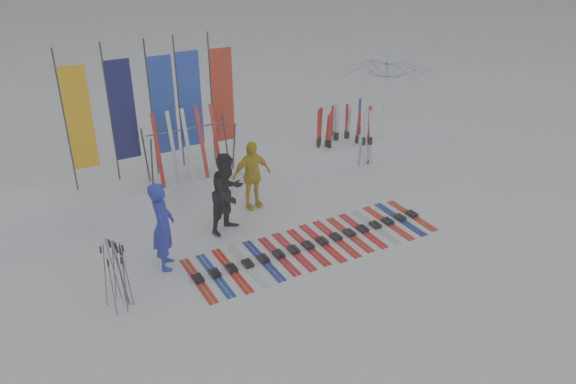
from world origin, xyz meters
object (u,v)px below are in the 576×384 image
person_yellow (252,175)px  ski_row (315,244)px  person_blue (163,226)px  person_black (228,193)px  tent_canopy (386,101)px  ski_rack (190,144)px

person_yellow → ski_row: size_ratio=0.31×
person_blue → ski_row: bearing=-85.1°
person_black → ski_row: size_ratio=0.33×
person_blue → person_yellow: bearing=-41.5°
tent_canopy → ski_rack: (-6.40, -0.83, 0.14)m
person_blue → person_yellow: 2.92m
person_yellow → person_blue: bearing=-153.0°
person_blue → tent_canopy: size_ratio=0.65×
ski_rack → person_black: bearing=-86.0°
person_black → person_blue: bearing=179.0°
person_yellow → ski_row: (0.40, -2.18, -0.78)m
ski_rack → person_yellow: bearing=-47.2°
ski_row → person_black: bearing=131.9°
person_yellow → ski_row: 2.35m
person_black → tent_canopy: bearing=-0.8°
ski_row → ski_rack: ski_rack is taller
person_blue → person_black: (1.64, 0.69, -0.00)m
person_blue → ski_row: 3.17m
person_black → ski_rack: ski_rack is taller
person_yellow → person_black: bearing=-143.5°
tent_canopy → person_blue: bearing=-157.0°
person_blue → ski_rack: 2.99m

